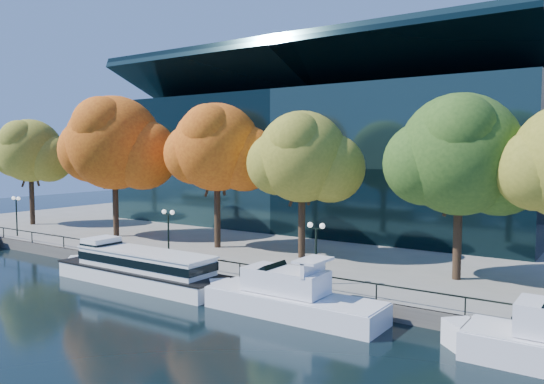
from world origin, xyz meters
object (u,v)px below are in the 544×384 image
Objects in this scene: tour_boat at (137,266)px; tree_4 at (462,157)px; tree_0 at (31,152)px; tree_3 at (303,159)px; lamp_0 at (16,207)px; cruiser_near at (286,296)px; lamp_2 at (316,239)px; lamp_1 at (168,223)px; tree_1 at (115,145)px; tree_2 at (218,149)px.

tour_boat is 23.96m from tree_4.
tree_0 is at bearing -179.19° from tree_4.
tree_3 reaches higher than lamp_0.
tree_0 is at bearing 138.92° from lamp_0.
lamp_0 reaches higher than cruiser_near.
lamp_2 is at bearing 92.35° from cruiser_near.
tree_0 is at bearing 172.08° from lamp_2.
lamp_1 is at bearing 180.00° from lamp_2.
tree_1 reaches higher than lamp_2.
tree_2 is 3.20× the size of lamp_0.
tree_3 is 11.86m from lamp_1.
tree_4 is 3.10× the size of lamp_2.
lamp_0 is at bearing -162.77° from tree_2.
tour_boat is at bearing -153.03° from tree_4.
tour_boat is at bearing -18.36° from tree_0.
tree_4 is at bearing -2.12° from tree_3.
tree_0 is (-28.79, 9.56, 8.24)m from tour_boat.
tour_boat is 12.96m from cruiser_near.
tree_2 reaches higher than tree_3.
tree_4 is at bearing 0.81° from tree_0.
lamp_0 is at bearing 180.00° from lamp_1.
tree_3 reaches higher than lamp_2.
lamp_0 is (-29.81, -6.94, -5.03)m from tree_3.
lamp_2 is (34.96, 0.00, 0.00)m from lamp_0.
tree_2 is at bearing 1.63° from tree_0.
cruiser_near is at bearing -12.91° from tree_0.
tree_1 is at bearing -176.21° from tree_3.
tree_0 reaches higher than tree_3.
tour_boat is 1.28× the size of tree_4.
tree_4 is at bearing 41.42° from lamp_2.
lamp_2 is (-0.15, 3.78, 2.88)m from cruiser_near.
cruiser_near is at bearing -87.65° from lamp_2.
tour_boat is 3.95× the size of lamp_2.
tree_2 is 16.32m from lamp_2.
lamp_1 is at bearing -11.57° from tree_0.
tree_0 is at bearing 167.09° from cruiser_near.
tree_0 is 0.96× the size of tree_2.
tree_0 is at bearing 179.10° from tree_1.
lamp_1 is at bearing 164.35° from cruiser_near.
cruiser_near is at bearing -63.69° from tree_3.
lamp_1 is (-13.50, 3.78, 2.88)m from cruiser_near.
cruiser_near is at bearing -0.05° from tour_boat.
lamp_2 is at bearing 0.00° from lamp_0.
lamp_2 is (26.28, -5.54, -6.28)m from tree_1.
tree_4 is 3.10× the size of lamp_1.
tree_4 is 3.10× the size of lamp_0.
tree_0 is 36.47m from tree_3.
tree_4 reaches higher than cruiser_near.
tour_boat is 15.27m from tree_3.
tree_0 is 1.04× the size of tree_3.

